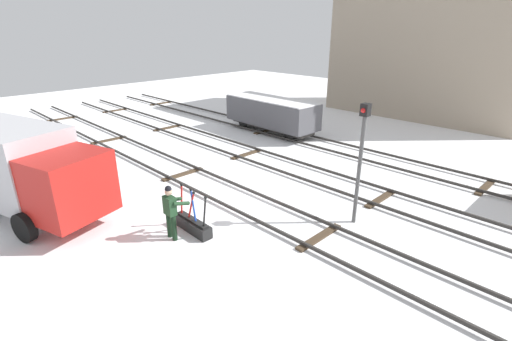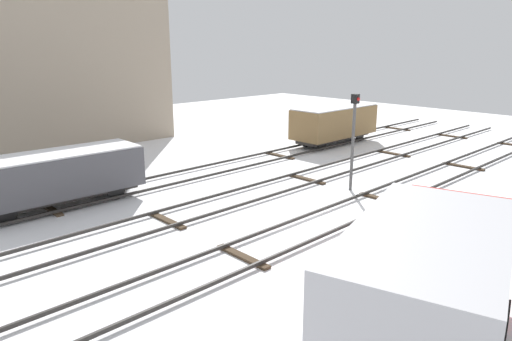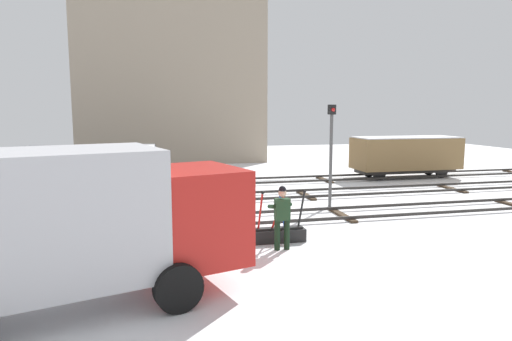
# 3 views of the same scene
# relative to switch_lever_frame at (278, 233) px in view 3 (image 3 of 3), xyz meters

# --- Properties ---
(ground_plane) EXTENTS (60.00, 60.00, 0.00)m
(ground_plane) POSITION_rel_switch_lever_frame_xyz_m (-0.55, 2.41, -0.25)
(ground_plane) COLOR white
(track_main_line) EXTENTS (44.00, 1.94, 0.18)m
(track_main_line) POSITION_rel_switch_lever_frame_xyz_m (-0.55, 2.41, -0.14)
(track_main_line) COLOR #2D2B28
(track_main_line) RESTS_ON ground_plane
(track_siding_near) EXTENTS (44.00, 1.94, 0.18)m
(track_siding_near) POSITION_rel_switch_lever_frame_xyz_m (-0.55, 6.14, -0.14)
(track_siding_near) COLOR #2D2B28
(track_siding_near) RESTS_ON ground_plane
(track_siding_far) EXTENTS (44.00, 1.94, 0.18)m
(track_siding_far) POSITION_rel_switch_lever_frame_xyz_m (-0.55, 9.96, -0.14)
(track_siding_far) COLOR #2D2B28
(track_siding_far) RESTS_ON ground_plane
(switch_lever_frame) EXTENTS (1.55, 0.38, 1.45)m
(switch_lever_frame) POSITION_rel_switch_lever_frame_xyz_m (0.00, 0.00, 0.00)
(switch_lever_frame) COLOR black
(switch_lever_frame) RESTS_ON ground_plane
(rail_worker) EXTENTS (0.54, 0.65, 1.69)m
(rail_worker) POSITION_rel_switch_lever_frame_xyz_m (-0.09, -0.64, 0.69)
(rail_worker) COLOR black
(rail_worker) RESTS_ON ground_plane
(delivery_truck) EXTENTS (6.39, 3.77, 2.93)m
(delivery_truck) POSITION_rel_switch_lever_frame_xyz_m (-4.70, -3.12, 1.40)
(delivery_truck) COLOR #B21E19
(delivery_truck) RESTS_ON ground_plane
(signal_post) EXTENTS (0.24, 0.32, 3.81)m
(signal_post) POSITION_rel_switch_lever_frame_xyz_m (3.15, 3.99, 2.09)
(signal_post) COLOR #4C4C4C
(signal_post) RESTS_ON ground_plane
(apartment_building) EXTENTS (12.72, 6.19, 11.51)m
(apartment_building) POSITION_rel_switch_lever_frame_xyz_m (-1.82, 21.33, 5.51)
(apartment_building) COLOR gray
(apartment_building) RESTS_ON ground_plane
(freight_car_near_switch) EXTENTS (5.87, 2.08, 1.99)m
(freight_car_near_switch) POSITION_rel_switch_lever_frame_xyz_m (-6.05, 9.96, 0.92)
(freight_car_near_switch) COLOR #2D2B28
(freight_car_near_switch) RESTS_ON ground_plane
(freight_car_far_end) EXTENTS (5.61, 2.10, 2.19)m
(freight_car_far_end) POSITION_rel_switch_lever_frame_xyz_m (9.91, 9.96, 1.03)
(freight_car_far_end) COLOR #2D2B28
(freight_car_far_end) RESTS_ON ground_plane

